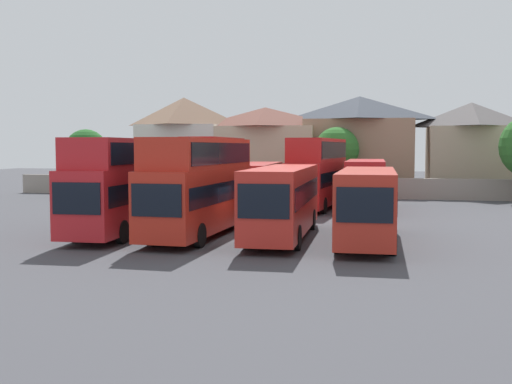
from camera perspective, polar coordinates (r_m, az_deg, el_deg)
ground at (r=48.15m, az=3.76°, el=-1.17°), size 140.00×140.00×0.00m
depot_boundary_wall at (r=54.93m, az=4.82°, el=0.43°), size 56.00×0.50×1.80m
bus_1 at (r=32.76m, az=-11.78°, el=1.09°), size 2.87×11.34×4.89m
bus_2 at (r=30.92m, az=-5.24°, el=0.98°), size 2.92×10.66×4.89m
bus_3 at (r=30.23m, az=2.51°, el=-0.54°), size 2.72×11.20×3.48m
bus_4 at (r=29.14m, az=10.23°, el=-0.86°), size 2.65×10.33×3.40m
bus_5 at (r=46.67m, az=-3.89°, el=2.24°), size 2.72×10.32×5.18m
bus_6 at (r=45.27m, az=0.13°, el=0.89°), size 3.30×11.95×3.27m
bus_7 at (r=45.14m, az=5.71°, el=2.10°), size 3.37×11.06×5.08m
bus_8 at (r=44.55m, az=10.08°, el=0.95°), size 2.83×10.33×3.54m
house_terrace_left at (r=63.87m, az=-6.64°, el=4.48°), size 8.60×7.10×9.50m
house_terrace_centre at (r=61.57m, az=0.85°, el=3.98°), size 10.71×6.82×8.39m
house_terrace_right at (r=61.13m, az=9.50°, el=4.39°), size 10.79×7.01×9.37m
house_terrace_far_right at (r=61.87m, az=19.18°, el=3.88°), size 8.21×8.26×8.65m
tree_left_of_lot at (r=57.06m, az=7.45°, el=3.88°), size 4.09×4.09×6.30m
tree_right_of_lot at (r=57.91m, az=-15.39°, el=3.70°), size 3.80×3.80×6.07m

